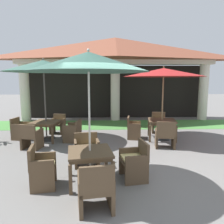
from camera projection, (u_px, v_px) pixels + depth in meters
name	position (u px, v px, depth m)	size (l,w,h in m)	color
ground_plane	(131.00, 181.00, 4.67)	(60.00, 60.00, 0.00)	slate
background_pavilion	(115.00, 57.00, 11.60)	(11.15, 2.78, 4.49)	beige
lawn_strip	(116.00, 124.00, 10.73)	(12.95, 2.30, 0.01)	#47843D
patio_table_mid_left	(162.00, 122.00, 7.96)	(1.12, 1.12, 0.75)	brown
patio_umbrella_mid_left	(164.00, 73.00, 7.69)	(2.95, 2.95, 2.71)	#2D2D2D
patio_chair_mid_left_south	(165.00, 136.00, 6.94)	(0.69, 0.58, 0.91)	brown
patio_chair_mid_left_north	(159.00, 123.00, 9.05)	(0.66, 0.61, 0.85)	brown
patio_chair_mid_left_west	(133.00, 128.00, 8.12)	(0.59, 0.67, 0.84)	brown
patio_table_mid_right	(46.00, 124.00, 7.84)	(1.12, 1.12, 0.71)	brown
patio_umbrella_mid_right	(43.00, 67.00, 7.54)	(2.80, 2.80, 2.99)	#2D2D2D
patio_chair_mid_right_east	(73.00, 131.00, 7.71)	(0.63, 0.70, 0.79)	brown
patio_chair_mid_right_south	(31.00, 137.00, 6.86)	(0.64, 0.64, 0.84)	brown
patio_chair_mid_right_north	(58.00, 124.00, 8.89)	(0.63, 0.59, 0.80)	brown
patio_chair_mid_right_west	(21.00, 129.00, 8.04)	(0.66, 0.66, 0.80)	brown
patio_table_far_back	(90.00, 155.00, 4.54)	(1.05, 1.05, 0.72)	brown
patio_umbrella_far_back	(88.00, 63.00, 4.25)	(2.46, 2.46, 2.83)	#2D2D2D
patio_chair_far_back_west	(42.00, 168.00, 4.38)	(0.57, 0.62, 0.87)	brown
patio_chair_far_back_south	(96.00, 188.00, 3.59)	(0.67, 0.67, 0.88)	brown
patio_chair_far_back_east	(135.00, 161.00, 4.76)	(0.62, 0.71, 0.86)	brown
patio_chair_far_back_north	(87.00, 150.00, 5.54)	(0.70, 0.59, 0.83)	brown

